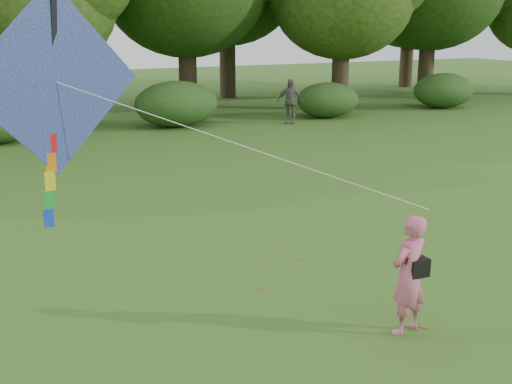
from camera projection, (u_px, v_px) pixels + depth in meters
name	position (u px, v px, depth m)	size (l,w,h in m)	color
ground	(372.00, 309.00, 9.83)	(100.00, 100.00, 0.00)	#265114
man_kite_flyer	(409.00, 275.00, 8.91)	(0.63, 0.42, 1.74)	#C75D7B
bystander_right	(290.00, 101.00, 27.14)	(1.12, 0.46, 1.90)	#635F58
crossbody_bag	(417.00, 267.00, 8.90)	(0.43, 0.20, 0.70)	black
flying_kite	(55.00, 85.00, 8.45)	(5.67, 2.77, 3.27)	#24489D
shrub_band	(87.00, 112.00, 24.62)	(39.15, 3.22, 1.88)	#264919
fallen_leaves	(243.00, 229.00, 13.59)	(6.03, 15.94, 0.01)	brown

